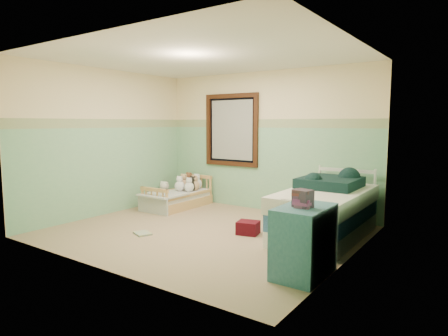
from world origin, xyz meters
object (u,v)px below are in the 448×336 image
Objects in this scene: red_pillow at (248,228)px; dresser at (304,241)px; toddler_bed_frame at (178,203)px; plush_floor_tan at (152,199)px; floor_book at (143,233)px; plush_floor_cream at (164,195)px; twin_bed_frame at (324,230)px.

dresser is at bearing -37.40° from red_pillow.
toddler_bed_frame is 5.53× the size of plush_floor_tan.
toddler_bed_frame is at bearing 152.00° from dresser.
dresser reaches higher than floor_book.
plush_floor_cream reaches higher than twin_bed_frame.
toddler_bed_frame is 1.78× the size of dresser.
plush_floor_tan reaches higher than red_pillow.
plush_floor_tan is at bearing -162.46° from toddler_bed_frame.
red_pillow is (-0.95, -0.47, -0.02)m from twin_bed_frame.
plush_floor_tan is 0.91× the size of floor_book.
floor_book is (-2.19, -1.35, -0.10)m from twin_bed_frame.
plush_floor_tan is (-0.52, -0.16, 0.03)m from toddler_bed_frame.
dresser is (3.81, -1.92, 0.22)m from plush_floor_cream.
dresser is at bearing 19.66° from floor_book.
floor_book is at bearing -54.34° from plush_floor_cream.
plush_floor_cream is at bearing 147.47° from floor_book.
floor_book is at bearing -148.41° from twin_bed_frame.
plush_floor_cream is 0.16× the size of twin_bed_frame.
red_pillow is (-1.26, 0.97, -0.27)m from dresser.
dresser is (3.29, -1.75, 0.28)m from toddler_bed_frame.
plush_floor_cream is 1.10× the size of floor_book.
dresser is at bearing -28.00° from toddler_bed_frame.
plush_floor_cream is 2.26m from floor_book.
floor_book is (0.79, -1.66, -0.07)m from toddler_bed_frame.
floor_book is at bearing 177.85° from dresser.
red_pillow is (2.55, -0.62, -0.03)m from plush_floor_tan.
floor_book is at bearing -48.67° from plush_floor_tan.
plush_floor_cream is at bearing 159.42° from red_pillow.
plush_floor_tan is 4.14m from dresser.
dresser is at bearing -26.77° from plush_floor_cream.
red_pillow reaches higher than toddler_bed_frame.
twin_bed_frame is at bearing 53.40° from floor_book.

